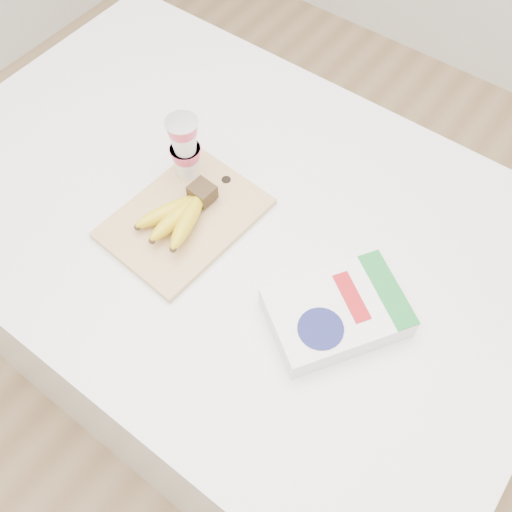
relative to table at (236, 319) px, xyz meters
The scene contains 6 objects.
room 0.84m from the table, ahead, with size 4.00×4.00×4.00m.
table is the anchor object (origin of this frame).
cutting_board 0.53m from the table, 127.30° to the right, with size 0.23×0.31×0.02m, color tan.
bananas 0.56m from the table, 122.17° to the right, with size 0.13×0.18×0.06m.
yogurt_stack 0.62m from the table, behind, with size 0.07×0.07×0.15m.
cereal_box 0.63m from the table, 13.99° to the right, with size 0.27×0.29×0.05m.
Camera 1 is at (0.47, -0.53, 1.97)m, focal length 40.00 mm.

